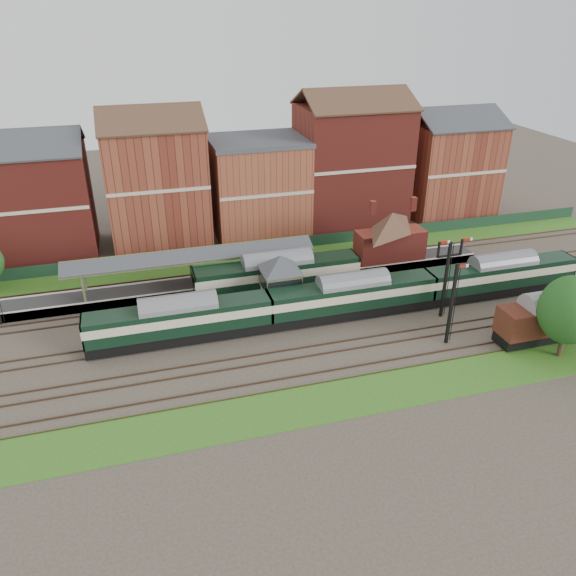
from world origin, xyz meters
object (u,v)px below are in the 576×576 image
object	(u,v)px
signal_box	(280,281)
dmu_train	(352,296)
semaphore_bracket	(447,274)
platform_railcar	(277,274)

from	to	relation	value
signal_box	dmu_train	world-z (taller)	signal_box
signal_box	dmu_train	distance (m)	7.25
semaphore_bracket	platform_railcar	xyz separation A→B (m)	(-14.49, 9.00, -2.25)
dmu_train	signal_box	bearing A→B (deg)	153.13
dmu_train	platform_railcar	size ratio (longest dim) A/B	2.87
semaphore_bracket	platform_railcar	size ratio (longest dim) A/B	0.46
dmu_train	platform_railcar	distance (m)	8.76
dmu_train	semaphore_bracket	bearing A→B (deg)	-16.17
signal_box	dmu_train	bearing A→B (deg)	-26.87
platform_railcar	semaphore_bracket	bearing A→B (deg)	-31.84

